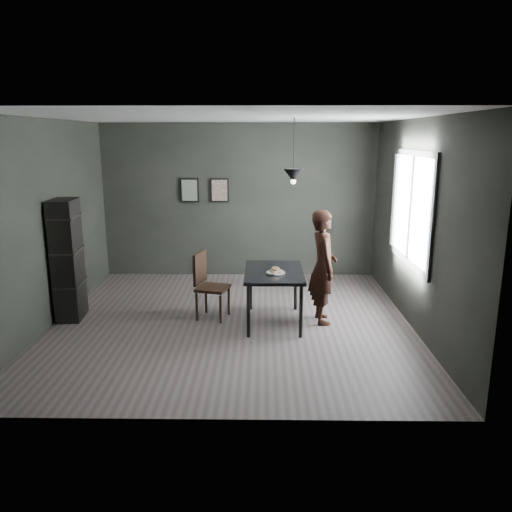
{
  "coord_description": "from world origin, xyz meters",
  "views": [
    {
      "loc": [
        0.45,
        -6.64,
        2.56
      ],
      "look_at": [
        0.35,
        0.05,
        0.95
      ],
      "focal_mm": 35.0,
      "sensor_mm": 36.0,
      "label": 1
    }
  ],
  "objects_px": {
    "woman": "(323,267)",
    "wood_chair": "(207,281)",
    "white_plate": "(276,273)",
    "shelf_unit": "(68,260)",
    "cafe_table": "(274,276)",
    "pendant_lamp": "(293,175)"
  },
  "relations": [
    {
      "from": "cafe_table",
      "to": "pendant_lamp",
      "type": "relative_size",
      "value": 1.39
    },
    {
      "from": "white_plate",
      "to": "woman",
      "type": "distance_m",
      "value": 0.69
    },
    {
      "from": "woman",
      "to": "wood_chair",
      "type": "bearing_deg",
      "value": 80.16
    },
    {
      "from": "woman",
      "to": "shelf_unit",
      "type": "bearing_deg",
      "value": 83.14
    },
    {
      "from": "shelf_unit",
      "to": "pendant_lamp",
      "type": "xyz_separation_m",
      "value": [
        3.17,
        -0.06,
        1.19
      ]
    },
    {
      "from": "woman",
      "to": "shelf_unit",
      "type": "height_order",
      "value": "shelf_unit"
    },
    {
      "from": "cafe_table",
      "to": "woman",
      "type": "xyz_separation_m",
      "value": [
        0.68,
        0.06,
        0.13
      ]
    },
    {
      "from": "cafe_table",
      "to": "shelf_unit",
      "type": "distance_m",
      "value": 2.93
    },
    {
      "from": "shelf_unit",
      "to": "white_plate",
      "type": "bearing_deg",
      "value": -11.3
    },
    {
      "from": "shelf_unit",
      "to": "wood_chair",
      "type": "bearing_deg",
      "value": -4.86
    },
    {
      "from": "wood_chair",
      "to": "shelf_unit",
      "type": "xyz_separation_m",
      "value": [
        -1.97,
        -0.03,
        0.31
      ]
    },
    {
      "from": "woman",
      "to": "wood_chair",
      "type": "height_order",
      "value": "woman"
    },
    {
      "from": "cafe_table",
      "to": "pendant_lamp",
      "type": "bearing_deg",
      "value": 21.8
    },
    {
      "from": "cafe_table",
      "to": "white_plate",
      "type": "distance_m",
      "value": 0.16
    },
    {
      "from": "wood_chair",
      "to": "shelf_unit",
      "type": "distance_m",
      "value": 1.99
    },
    {
      "from": "white_plate",
      "to": "wood_chair",
      "type": "bearing_deg",
      "value": 161.95
    },
    {
      "from": "cafe_table",
      "to": "wood_chair",
      "type": "xyz_separation_m",
      "value": [
        -0.95,
        0.19,
        -0.12
      ]
    },
    {
      "from": "shelf_unit",
      "to": "cafe_table",
      "type": "bearing_deg",
      "value": -8.81
    },
    {
      "from": "white_plate",
      "to": "cafe_table",
      "type": "bearing_deg",
      "value": 98.19
    },
    {
      "from": "white_plate",
      "to": "woman",
      "type": "bearing_deg",
      "value": 15.58
    },
    {
      "from": "shelf_unit",
      "to": "pendant_lamp",
      "type": "distance_m",
      "value": 3.39
    },
    {
      "from": "wood_chair",
      "to": "shelf_unit",
      "type": "relative_size",
      "value": 0.56
    }
  ]
}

